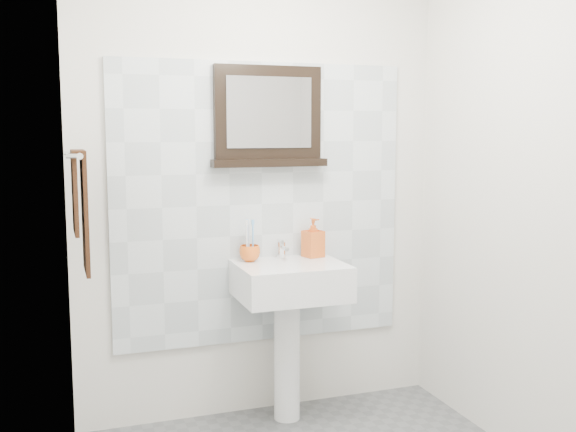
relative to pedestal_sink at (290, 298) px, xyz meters
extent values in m
cube|color=silver|center=(-0.09, 0.23, 0.57)|extent=(2.00, 0.01, 2.50)
cube|color=silver|center=(-0.09, -1.97, 0.57)|extent=(2.00, 0.01, 2.50)
cube|color=silver|center=(-1.09, -0.87, 0.57)|extent=(0.01, 2.20, 2.50)
cube|color=silver|center=(0.91, -0.87, 0.57)|extent=(0.01, 2.20, 2.50)
cube|color=silver|center=(-0.09, 0.21, 0.47)|extent=(1.60, 0.02, 1.50)
cylinder|color=white|center=(0.00, 0.05, -0.34)|extent=(0.14, 0.14, 0.68)
cube|color=white|center=(0.00, -0.01, 0.09)|extent=(0.55, 0.44, 0.18)
cylinder|color=silver|center=(0.00, -0.03, 0.17)|extent=(0.32, 0.32, 0.02)
cylinder|color=#4C4C4F|center=(0.00, -0.03, 0.18)|extent=(0.04, 0.04, 0.00)
cylinder|color=silver|center=(0.00, 0.14, 0.23)|extent=(0.04, 0.04, 0.09)
cylinder|color=silver|center=(0.00, 0.09, 0.25)|extent=(0.02, 0.10, 0.02)
cube|color=silver|center=(0.00, 0.15, 0.28)|extent=(0.02, 0.07, 0.01)
imported|color=orange|center=(-0.18, 0.12, 0.23)|extent=(0.11, 0.11, 0.09)
cylinder|color=white|center=(-0.20, 0.11, 0.29)|extent=(0.01, 0.01, 0.19)
cube|color=white|center=(-0.20, 0.11, 0.39)|extent=(0.01, 0.01, 0.03)
cylinder|color=#66AAEA|center=(-0.17, 0.11, 0.29)|extent=(0.01, 0.01, 0.19)
cube|color=#66AAEA|center=(-0.17, 0.11, 0.39)|extent=(0.01, 0.01, 0.03)
cylinder|color=white|center=(-0.18, 0.13, 0.29)|extent=(0.01, 0.01, 0.19)
cube|color=white|center=(-0.18, 0.13, 0.39)|extent=(0.01, 0.01, 0.03)
cylinder|color=#66AAEA|center=(-0.19, 0.13, 0.29)|extent=(0.01, 0.01, 0.19)
cube|color=#66AAEA|center=(-0.19, 0.13, 0.39)|extent=(0.01, 0.01, 0.03)
cylinder|color=white|center=(-0.16, 0.12, 0.29)|extent=(0.01, 0.01, 0.19)
cube|color=white|center=(-0.16, 0.12, 0.39)|extent=(0.01, 0.01, 0.03)
imported|color=red|center=(0.18, 0.12, 0.29)|extent=(0.12, 0.12, 0.21)
cube|color=black|center=(-0.06, 0.19, 0.96)|extent=(0.58, 0.06, 0.49)
cube|color=#99999E|center=(-0.06, 0.16, 0.96)|extent=(0.46, 0.01, 0.37)
cube|color=black|center=(-0.06, 0.17, 0.70)|extent=(0.62, 0.11, 0.04)
cylinder|color=silver|center=(-1.03, -0.10, 0.76)|extent=(0.03, 0.40, 0.03)
cylinder|color=silver|center=(-1.06, -0.29, 0.76)|extent=(0.05, 0.02, 0.02)
cylinder|color=silver|center=(-1.06, 0.09, 0.76)|extent=(0.05, 0.02, 0.02)
cube|color=black|center=(-1.01, -0.10, 0.49)|extent=(0.02, 0.30, 0.52)
cube|color=black|center=(-1.05, -0.10, 0.58)|extent=(0.02, 0.30, 0.34)
cube|color=black|center=(-1.03, -0.10, 0.76)|extent=(0.06, 0.30, 0.03)
camera|label=1|loc=(-1.15, -3.23, 0.86)|focal=42.00mm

